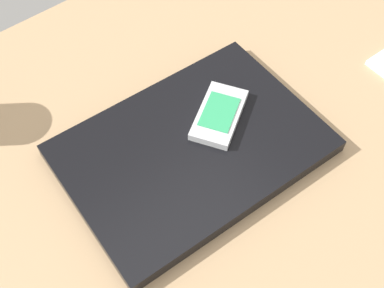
% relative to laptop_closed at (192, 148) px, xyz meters
% --- Properties ---
extents(desk_surface, '(1.20, 0.80, 0.03)m').
position_rel_laptop_closed_xyz_m(desk_surface, '(0.01, -0.02, -0.03)').
color(desk_surface, tan).
rests_on(desk_surface, ground).
extents(laptop_closed, '(0.35, 0.26, 0.02)m').
position_rel_laptop_closed_xyz_m(laptop_closed, '(0.00, 0.00, 0.00)').
color(laptop_closed, black).
rests_on(laptop_closed, desk_surface).
extents(cell_phone_on_laptop, '(0.11, 0.10, 0.01)m').
position_rel_laptop_closed_xyz_m(cell_phone_on_laptop, '(0.06, 0.01, 0.02)').
color(cell_phone_on_laptop, silver).
rests_on(cell_phone_on_laptop, laptop_closed).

